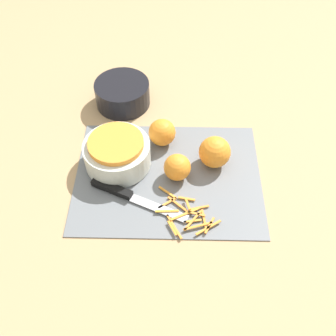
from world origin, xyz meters
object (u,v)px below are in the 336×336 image
(bowl_speckled, at_px, (117,153))
(bowl_dark, at_px, (123,94))
(orange_back, at_px, (162,132))
(knife, at_px, (122,193))
(orange_right, at_px, (177,167))
(orange_left, at_px, (215,152))

(bowl_speckled, xyz_separation_m, bowl_dark, (-0.01, 0.23, -0.01))
(bowl_speckled, relative_size, bowl_dark, 1.06)
(orange_back, bearing_deg, knife, -117.61)
(orange_back, bearing_deg, bowl_dark, 126.71)
(bowl_speckled, height_order, orange_right, bowl_speckled)
(bowl_speckled, distance_m, knife, 0.11)
(bowl_dark, xyz_separation_m, knife, (0.03, -0.33, -0.02))
(bowl_dark, relative_size, orange_right, 2.35)
(bowl_dark, height_order, orange_left, orange_left)
(bowl_speckled, xyz_separation_m, orange_left, (0.24, 0.01, 0.00))
(knife, distance_m, orange_left, 0.25)
(orange_right, bearing_deg, bowl_dark, 120.23)
(orange_left, distance_m, orange_back, 0.15)
(knife, bearing_deg, orange_left, 48.88)
(bowl_speckled, xyz_separation_m, knife, (0.02, -0.10, -0.03))
(bowl_speckled, distance_m, bowl_dark, 0.24)
(bowl_speckled, xyz_separation_m, orange_back, (0.11, 0.08, -0.00))
(bowl_speckled, height_order, orange_back, bowl_speckled)
(bowl_dark, height_order, orange_right, orange_right)
(knife, height_order, orange_back, orange_back)
(orange_right, bearing_deg, orange_left, 25.49)
(bowl_dark, distance_m, orange_back, 0.20)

